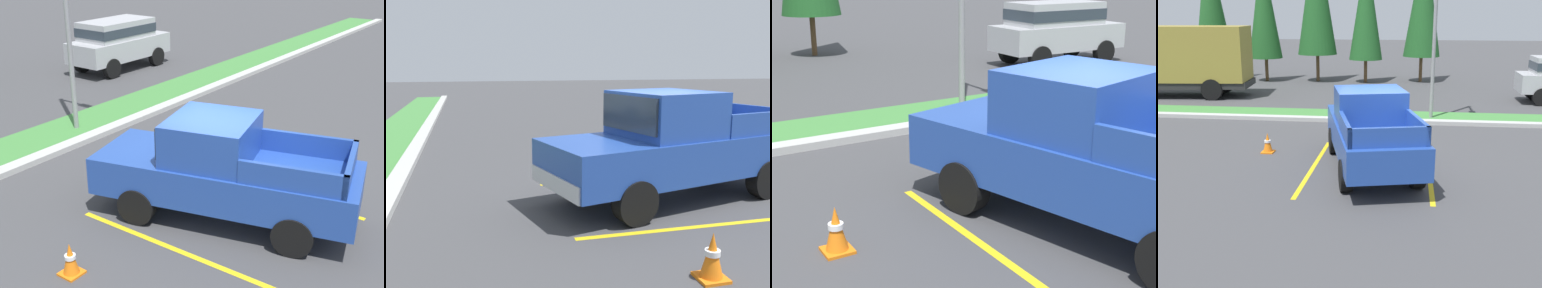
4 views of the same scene
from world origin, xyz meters
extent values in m
plane|color=#424244|center=(0.00, 0.00, 0.00)|extent=(120.00, 120.00, 0.00)
cube|color=yellow|center=(-1.79, -0.42, 0.00)|extent=(0.12, 4.80, 0.01)
cube|color=yellow|center=(1.31, -0.42, 0.00)|extent=(0.12, 4.80, 0.01)
cylinder|color=black|center=(-1.44, 0.88, 0.38)|extent=(0.46, 0.81, 0.76)
cylinder|color=black|center=(0.21, 1.29, 0.38)|extent=(0.46, 0.81, 0.76)
cylinder|color=black|center=(-0.69, -2.13, 0.38)|extent=(0.46, 0.81, 0.76)
cylinder|color=black|center=(0.96, -1.72, 0.38)|extent=(0.46, 0.81, 0.76)
cube|color=#23479E|center=(-0.24, -0.42, 0.88)|extent=(3.10, 5.51, 0.76)
cube|color=#23479E|center=(-0.31, -0.13, 1.68)|extent=(2.09, 1.98, 0.84)
cube|color=#2D3842|center=(-0.51, 0.66, 1.73)|extent=(1.59, 0.45, 0.63)
cube|color=#23479E|center=(-0.71, -2.03, 1.48)|extent=(0.56, 1.87, 0.44)
cube|color=#23479E|center=(0.93, -1.62, 1.48)|extent=(0.56, 1.87, 0.44)
cube|color=#23479E|center=(0.33, -2.70, 1.48)|extent=(1.77, 0.53, 0.44)
cube|color=silver|center=(-0.86, 2.05, 0.64)|extent=(1.79, 0.59, 0.28)
cube|color=orange|center=(-3.41, 0.66, 0.02)|extent=(0.36, 0.36, 0.04)
cone|color=orange|center=(-3.41, 0.66, 0.32)|extent=(0.28, 0.28, 0.56)
cylinder|color=white|center=(-3.41, 0.66, 0.35)|extent=(0.19, 0.19, 0.07)
camera|label=1|loc=(-8.29, -5.31, 5.37)|focal=48.86mm
camera|label=2|loc=(-7.83, 3.49, 2.60)|focal=41.06mm
camera|label=3|loc=(-5.50, -5.68, 3.42)|focal=54.92mm
camera|label=4|loc=(0.69, -12.31, 4.05)|focal=43.75mm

